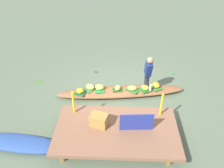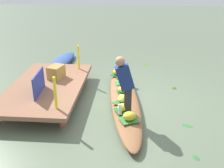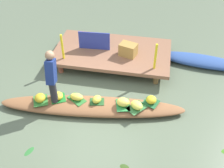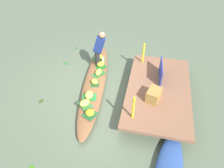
% 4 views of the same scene
% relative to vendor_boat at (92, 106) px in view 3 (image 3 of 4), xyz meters
% --- Properties ---
extents(canal_water, '(40.00, 40.00, 0.00)m').
position_rel_vendor_boat_xyz_m(canal_water, '(0.00, 0.00, -0.11)').
color(canal_water, '#5A6952').
rests_on(canal_water, ground).
extents(dock_platform, '(3.20, 1.80, 0.38)m').
position_rel_vendor_boat_xyz_m(dock_platform, '(0.10, 1.97, 0.21)').
color(dock_platform, '#885C44').
rests_on(dock_platform, ground).
extents(vendor_boat, '(4.31, 1.18, 0.22)m').
position_rel_vendor_boat_xyz_m(vendor_boat, '(0.00, 0.00, 0.00)').
color(vendor_boat, brown).
rests_on(vendor_boat, ground).
extents(moored_boat, '(2.47, 0.87, 0.22)m').
position_rel_vendor_boat_xyz_m(moored_boat, '(2.59, 2.31, 0.00)').
color(moored_boat, '#2C4D93').
rests_on(moored_boat, ground).
extents(leaf_mat_0, '(0.45, 0.48, 0.01)m').
position_rel_vendor_boat_xyz_m(leaf_mat_0, '(-1.17, -0.15, 0.12)').
color(leaf_mat_0, '#368035').
rests_on(leaf_mat_0, vendor_boat).
extents(banana_bunch_0, '(0.32, 0.34, 0.17)m').
position_rel_vendor_boat_xyz_m(banana_bunch_0, '(-1.17, -0.15, 0.20)').
color(banana_bunch_0, gold).
rests_on(banana_bunch_0, vendor_boat).
extents(leaf_mat_1, '(0.50, 0.45, 0.01)m').
position_rel_vendor_boat_xyz_m(leaf_mat_1, '(-0.36, 0.05, 0.12)').
color(leaf_mat_1, '#2D7230').
rests_on(leaf_mat_1, vendor_boat).
extents(banana_bunch_1, '(0.33, 0.22, 0.15)m').
position_rel_vendor_boat_xyz_m(banana_bunch_1, '(-0.36, 0.05, 0.19)').
color(banana_bunch_1, '#F7DE4C').
rests_on(banana_bunch_1, vendor_boat).
extents(leaf_mat_2, '(0.49, 0.50, 0.01)m').
position_rel_vendor_boat_xyz_m(leaf_mat_2, '(1.02, 0.03, 0.12)').
color(leaf_mat_2, '#3A7840').
rests_on(leaf_mat_2, vendor_boat).
extents(banana_bunch_2, '(0.37, 0.36, 0.16)m').
position_rel_vendor_boat_xyz_m(banana_bunch_2, '(1.02, 0.03, 0.19)').
color(banana_bunch_2, '#EBE356').
rests_on(banana_bunch_2, vendor_boat).
extents(leaf_mat_3, '(0.37, 0.30, 0.01)m').
position_rel_vendor_boat_xyz_m(leaf_mat_3, '(0.11, 0.05, 0.12)').
color(leaf_mat_3, '#245527').
rests_on(leaf_mat_3, vendor_boat).
extents(banana_bunch_3, '(0.26, 0.28, 0.15)m').
position_rel_vendor_boat_xyz_m(banana_bunch_3, '(0.11, 0.05, 0.19)').
color(banana_bunch_3, '#E7E145').
rests_on(banana_bunch_3, vendor_boat).
extents(leaf_mat_4, '(0.44, 0.44, 0.01)m').
position_rel_vendor_boat_xyz_m(leaf_mat_4, '(-0.80, 0.00, 0.12)').
color(leaf_mat_4, '#1C7229').
rests_on(leaf_mat_4, vendor_boat).
extents(banana_bunch_4, '(0.34, 0.34, 0.16)m').
position_rel_vendor_boat_xyz_m(banana_bunch_4, '(-0.80, 0.00, 0.19)').
color(banana_bunch_4, yellow).
rests_on(banana_bunch_4, vendor_boat).
extents(leaf_mat_5, '(0.42, 0.42, 0.01)m').
position_rel_vendor_boat_xyz_m(leaf_mat_5, '(1.32, 0.26, 0.12)').
color(leaf_mat_5, '#216034').
rests_on(leaf_mat_5, vendor_boat).
extents(banana_bunch_5, '(0.24, 0.24, 0.16)m').
position_rel_vendor_boat_xyz_m(banana_bunch_5, '(1.32, 0.26, 0.19)').
color(banana_bunch_5, gold).
rests_on(banana_bunch_5, vendor_boat).
extents(leaf_mat_6, '(0.39, 0.46, 0.01)m').
position_rel_vendor_boat_xyz_m(leaf_mat_6, '(0.71, 0.06, 0.12)').
color(leaf_mat_6, '#2A853F').
rests_on(leaf_mat_6, vendor_boat).
extents(banana_bunch_6, '(0.29, 0.24, 0.18)m').
position_rel_vendor_boat_xyz_m(banana_bunch_6, '(0.71, 0.06, 0.21)').
color(banana_bunch_6, '#F5DF56').
rests_on(banana_bunch_6, vendor_boat).
extents(vendor_person, '(0.23, 0.44, 1.24)m').
position_rel_vendor_boat_xyz_m(vendor_person, '(-0.84, -0.03, 0.81)').
color(vendor_person, '#28282D').
rests_on(vendor_person, vendor_boat).
extents(water_bottle, '(0.08, 0.08, 0.23)m').
position_rel_vendor_boat_xyz_m(water_bottle, '(-0.96, 0.05, 0.23)').
color(water_bottle, silver).
rests_on(water_bottle, vendor_boat).
extents(market_banner, '(0.86, 0.08, 0.51)m').
position_rel_vendor_boat_xyz_m(market_banner, '(-0.40, 1.97, 0.52)').
color(market_banner, '#273695').
rests_on(market_banner, dock_platform).
extents(railing_post_west, '(0.06, 0.06, 0.71)m').
position_rel_vendor_boat_xyz_m(railing_post_west, '(-1.10, 1.37, 0.62)').
color(railing_post_west, yellow).
rests_on(railing_post_west, dock_platform).
extents(railing_post_east, '(0.06, 0.06, 0.71)m').
position_rel_vendor_boat_xyz_m(railing_post_east, '(1.30, 1.37, 0.62)').
color(railing_post_east, yellow).
rests_on(railing_post_east, dock_platform).
extents(produce_crate, '(0.51, 0.43, 0.34)m').
position_rel_vendor_boat_xyz_m(produce_crate, '(0.57, 1.84, 0.44)').
color(produce_crate, '#A57D3C').
rests_on(produce_crate, dock_platform).
extents(drifting_plant_0, '(0.20, 0.27, 0.01)m').
position_rel_vendor_boat_xyz_m(drifting_plant_0, '(-0.96, -1.37, -0.11)').
color(drifting_plant_0, '#2C6D30').
rests_on(drifting_plant_0, ground).
extents(drifting_plant_2, '(0.21, 0.16, 0.01)m').
position_rel_vendor_boat_xyz_m(drifting_plant_2, '(0.97, -1.37, -0.11)').
color(drifting_plant_2, '#314D1B').
rests_on(drifting_plant_2, ground).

